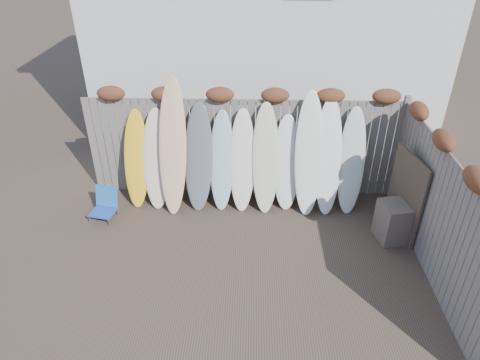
{
  "coord_description": "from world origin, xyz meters",
  "views": [
    {
      "loc": [
        0.2,
        -5.04,
        4.83
      ],
      "look_at": [
        0.0,
        1.2,
        1.0
      ],
      "focal_mm": 32.0,
      "sensor_mm": 36.0,
      "label": 1
    }
  ],
  "objects_px": {
    "wooden_crate": "(397,221)",
    "lattice_panel": "(405,196)",
    "surfboard_0": "(136,159)",
    "beach_chair": "(105,204)"
  },
  "relations": [
    {
      "from": "wooden_crate",
      "to": "lattice_panel",
      "type": "xyz_separation_m",
      "value": [
        0.11,
        0.17,
        0.41
      ]
    },
    {
      "from": "wooden_crate",
      "to": "lattice_panel",
      "type": "height_order",
      "value": "lattice_panel"
    },
    {
      "from": "surfboard_0",
      "to": "beach_chair",
      "type": "bearing_deg",
      "value": -129.81
    },
    {
      "from": "beach_chair",
      "to": "surfboard_0",
      "type": "distance_m",
      "value": 1.02
    },
    {
      "from": "wooden_crate",
      "to": "surfboard_0",
      "type": "bearing_deg",
      "value": 167.43
    },
    {
      "from": "beach_chair",
      "to": "wooden_crate",
      "type": "distance_m",
      "value": 5.28
    },
    {
      "from": "beach_chair",
      "to": "lattice_panel",
      "type": "xyz_separation_m",
      "value": [
        5.37,
        -0.31,
        0.5
      ]
    },
    {
      "from": "beach_chair",
      "to": "lattice_panel",
      "type": "relative_size",
      "value": 0.38
    },
    {
      "from": "wooden_crate",
      "to": "surfboard_0",
      "type": "height_order",
      "value": "surfboard_0"
    },
    {
      "from": "beach_chair",
      "to": "wooden_crate",
      "type": "height_order",
      "value": "wooden_crate"
    }
  ]
}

